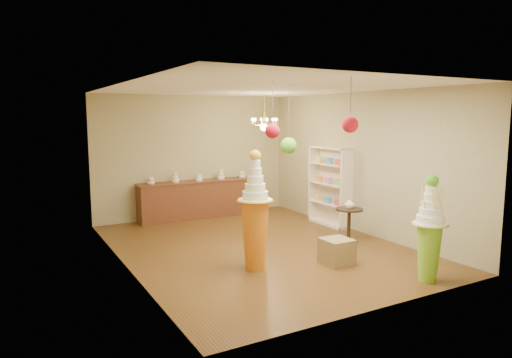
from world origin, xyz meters
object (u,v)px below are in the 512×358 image
pedestal_green (429,238)px  round_table (349,221)px  sideboard (199,198)px  pedestal_orange (255,224)px

pedestal_green → round_table: size_ratio=2.36×
sideboard → round_table: size_ratio=4.40×
pedestal_green → sideboard: 5.98m
pedestal_orange → round_table: pedestal_orange is taller
sideboard → pedestal_orange: bearing=-99.5°
pedestal_orange → sideboard: pedestal_orange is taller
pedestal_orange → round_table: size_ratio=2.84×
pedestal_orange → pedestal_green: bearing=-41.1°
pedestal_orange → round_table: 2.45m
round_table → pedestal_orange: bearing=-168.9°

